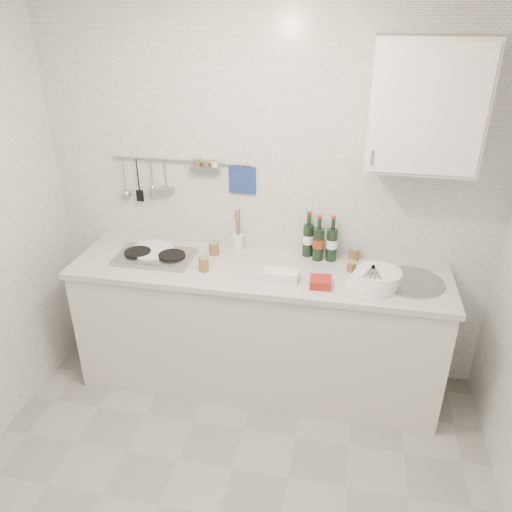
{
  "coord_description": "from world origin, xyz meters",
  "views": [
    {
      "loc": [
        0.54,
        -1.68,
        2.43
      ],
      "look_at": [
        0.03,
        0.9,
        1.11
      ],
      "focal_mm": 35.0,
      "sensor_mm": 36.0,
      "label": 1
    }
  ],
  "objects_px": {
    "wine_bottles": "(320,237)",
    "plate_stack_hob": "(151,252)",
    "wall_cabinet": "(426,105)",
    "plate_stack_sink": "(375,279)",
    "utensil_crock": "(238,240)"
  },
  "relations": [
    {
      "from": "wine_bottles",
      "to": "plate_stack_hob",
      "type": "bearing_deg",
      "value": -171.33
    },
    {
      "from": "plate_stack_sink",
      "to": "utensil_crock",
      "type": "distance_m",
      "value": 0.98
    },
    {
      "from": "utensil_crock",
      "to": "wall_cabinet",
      "type": "bearing_deg",
      "value": -6.85
    },
    {
      "from": "wall_cabinet",
      "to": "wine_bottles",
      "type": "bearing_deg",
      "value": 169.11
    },
    {
      "from": "wall_cabinet",
      "to": "wine_bottles",
      "type": "relative_size",
      "value": 2.26
    },
    {
      "from": "plate_stack_sink",
      "to": "wine_bottles",
      "type": "relative_size",
      "value": 1.06
    },
    {
      "from": "wall_cabinet",
      "to": "utensil_crock",
      "type": "relative_size",
      "value": 2.35
    },
    {
      "from": "wall_cabinet",
      "to": "plate_stack_hob",
      "type": "distance_m",
      "value": 1.93
    },
    {
      "from": "wall_cabinet",
      "to": "plate_stack_sink",
      "type": "xyz_separation_m",
      "value": [
        -0.17,
        -0.21,
        -0.98
      ]
    },
    {
      "from": "plate_stack_sink",
      "to": "wall_cabinet",
      "type": "bearing_deg",
      "value": 51.57
    },
    {
      "from": "plate_stack_sink",
      "to": "utensil_crock",
      "type": "height_order",
      "value": "utensil_crock"
    },
    {
      "from": "plate_stack_hob",
      "to": "wine_bottles",
      "type": "distance_m",
      "value": 1.14
    },
    {
      "from": "wall_cabinet",
      "to": "plate_stack_sink",
      "type": "height_order",
      "value": "wall_cabinet"
    },
    {
      "from": "plate_stack_sink",
      "to": "utensil_crock",
      "type": "bearing_deg",
      "value": 159.52
    },
    {
      "from": "plate_stack_hob",
      "to": "plate_stack_sink",
      "type": "relative_size",
      "value": 0.95
    }
  ]
}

